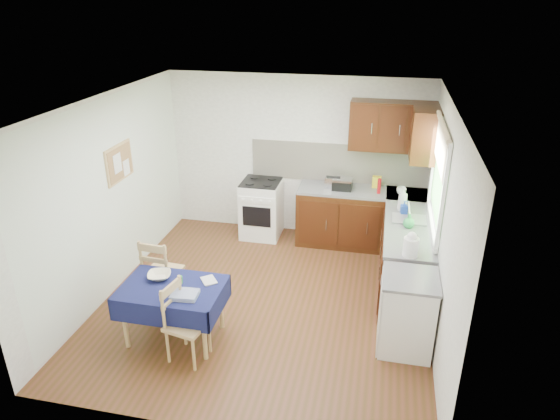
% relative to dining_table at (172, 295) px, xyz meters
% --- Properties ---
extents(floor, '(4.20, 4.20, 0.00)m').
position_rel_dining_table_xyz_m(floor, '(0.82, 0.92, -0.56)').
color(floor, '#4E3214').
rests_on(floor, ground).
extents(ceiling, '(4.00, 4.20, 0.02)m').
position_rel_dining_table_xyz_m(ceiling, '(0.82, 0.92, 1.94)').
color(ceiling, white).
rests_on(ceiling, wall_back).
extents(wall_back, '(4.00, 0.02, 2.50)m').
position_rel_dining_table_xyz_m(wall_back, '(0.82, 3.02, 0.69)').
color(wall_back, silver).
rests_on(wall_back, ground).
extents(wall_front, '(4.00, 0.02, 2.50)m').
position_rel_dining_table_xyz_m(wall_front, '(0.82, -1.18, 0.69)').
color(wall_front, silver).
rests_on(wall_front, ground).
extents(wall_left, '(0.02, 4.20, 2.50)m').
position_rel_dining_table_xyz_m(wall_left, '(-1.18, 0.92, 0.69)').
color(wall_left, white).
rests_on(wall_left, ground).
extents(wall_right, '(0.02, 4.20, 2.50)m').
position_rel_dining_table_xyz_m(wall_right, '(2.82, 0.92, 0.69)').
color(wall_right, silver).
rests_on(wall_right, ground).
extents(base_cabinets, '(1.90, 2.30, 0.86)m').
position_rel_dining_table_xyz_m(base_cabinets, '(2.18, 2.18, -0.13)').
color(base_cabinets, '#331108').
rests_on(base_cabinets, ground).
extents(worktop_back, '(1.90, 0.60, 0.04)m').
position_rel_dining_table_xyz_m(worktop_back, '(1.87, 2.72, 0.32)').
color(worktop_back, slate).
rests_on(worktop_back, base_cabinets).
extents(worktop_right, '(0.60, 1.70, 0.04)m').
position_rel_dining_table_xyz_m(worktop_right, '(2.52, 1.57, 0.32)').
color(worktop_right, slate).
rests_on(worktop_right, base_cabinets).
extents(worktop_corner, '(0.60, 0.60, 0.04)m').
position_rel_dining_table_xyz_m(worktop_corner, '(2.52, 2.72, 0.32)').
color(worktop_corner, slate).
rests_on(worktop_corner, base_cabinets).
extents(splashback, '(2.70, 0.02, 0.60)m').
position_rel_dining_table_xyz_m(splashback, '(1.47, 3.01, 0.64)').
color(splashback, silver).
rests_on(splashback, wall_back).
extents(upper_cabinets, '(1.20, 0.85, 0.70)m').
position_rel_dining_table_xyz_m(upper_cabinets, '(2.35, 2.72, 1.29)').
color(upper_cabinets, '#331108').
rests_on(upper_cabinets, wall_back).
extents(stove, '(0.60, 0.61, 0.92)m').
position_rel_dining_table_xyz_m(stove, '(0.32, 2.72, -0.10)').
color(stove, white).
rests_on(stove, ground).
extents(window, '(0.04, 1.48, 1.26)m').
position_rel_dining_table_xyz_m(window, '(2.79, 1.62, 1.09)').
color(window, '#2A5925').
rests_on(window, wall_right).
extents(fridge, '(0.58, 0.60, 0.89)m').
position_rel_dining_table_xyz_m(fridge, '(2.52, 0.37, -0.12)').
color(fridge, white).
rests_on(fridge, ground).
extents(corkboard, '(0.04, 0.62, 0.47)m').
position_rel_dining_table_xyz_m(corkboard, '(-1.15, 1.22, 1.04)').
color(corkboard, tan).
rests_on(corkboard, wall_left).
extents(dining_table, '(1.11, 0.75, 0.67)m').
position_rel_dining_table_xyz_m(dining_table, '(0.00, 0.00, 0.00)').
color(dining_table, '#0F173F').
rests_on(dining_table, ground).
extents(chair_far, '(0.44, 0.44, 0.92)m').
position_rel_dining_table_xyz_m(chair_far, '(-0.41, 0.57, -0.07)').
color(chair_far, tan).
rests_on(chair_far, ground).
extents(chair_near, '(0.46, 0.46, 0.88)m').
position_rel_dining_table_xyz_m(chair_near, '(0.23, -0.28, -0.09)').
color(chair_near, tan).
rests_on(chair_near, ground).
extents(toaster, '(0.24, 0.15, 0.19)m').
position_rel_dining_table_xyz_m(toaster, '(1.43, 2.72, 0.42)').
color(toaster, '#BBBBC0').
rests_on(toaster, worktop_back).
extents(sandwich_press, '(0.29, 0.25, 0.17)m').
position_rel_dining_table_xyz_m(sandwich_press, '(1.57, 2.70, 0.42)').
color(sandwich_press, black).
rests_on(sandwich_press, worktop_back).
extents(sauce_bottle, '(0.05, 0.05, 0.22)m').
position_rel_dining_table_xyz_m(sauce_bottle, '(2.11, 2.64, 0.45)').
color(sauce_bottle, '#B00E14').
rests_on(sauce_bottle, worktop_back).
extents(yellow_packet, '(0.15, 0.12, 0.17)m').
position_rel_dining_table_xyz_m(yellow_packet, '(2.07, 2.88, 0.42)').
color(yellow_packet, yellow).
rests_on(yellow_packet, worktop_back).
extents(dish_rack, '(0.43, 0.33, 0.20)m').
position_rel_dining_table_xyz_m(dish_rack, '(2.52, 1.79, 0.36)').
color(dish_rack, gray).
rests_on(dish_rack, worktop_right).
extents(kettle, '(0.17, 0.17, 0.29)m').
position_rel_dining_table_xyz_m(kettle, '(2.51, 0.82, 0.47)').
color(kettle, white).
rests_on(kettle, worktop_right).
extents(cup, '(0.18, 0.18, 0.11)m').
position_rel_dining_table_xyz_m(cup, '(2.43, 2.68, 0.39)').
color(cup, white).
rests_on(cup, worktop_back).
extents(soap_bottle_a, '(0.17, 0.17, 0.33)m').
position_rel_dining_table_xyz_m(soap_bottle_a, '(2.43, 2.09, 0.50)').
color(soap_bottle_a, white).
rests_on(soap_bottle_a, worktop_right).
extents(soap_bottle_b, '(0.10, 0.10, 0.19)m').
position_rel_dining_table_xyz_m(soap_bottle_b, '(2.46, 1.95, 0.43)').
color(soap_bottle_b, blue).
rests_on(soap_bottle_b, worktop_right).
extents(soap_bottle_c, '(0.19, 0.19, 0.18)m').
position_rel_dining_table_xyz_m(soap_bottle_c, '(2.51, 1.56, 0.43)').
color(soap_bottle_c, green).
rests_on(soap_bottle_c, worktop_right).
extents(plate_bowl, '(0.32, 0.32, 0.06)m').
position_rel_dining_table_xyz_m(plate_bowl, '(-0.20, 0.14, 0.14)').
color(plate_bowl, '#F2EAC6').
rests_on(plate_bowl, dining_table).
extents(book, '(0.23, 0.24, 0.01)m').
position_rel_dining_table_xyz_m(book, '(0.30, 0.15, 0.11)').
color(book, white).
rests_on(book, dining_table).
extents(spice_jar, '(0.04, 0.04, 0.09)m').
position_rel_dining_table_xyz_m(spice_jar, '(0.07, 0.09, 0.15)').
color(spice_jar, green).
rests_on(spice_jar, dining_table).
extents(tea_towel, '(0.29, 0.24, 0.05)m').
position_rel_dining_table_xyz_m(tea_towel, '(0.22, -0.15, 0.13)').
color(tea_towel, navy).
rests_on(tea_towel, dining_table).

